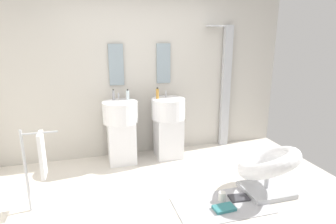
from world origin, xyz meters
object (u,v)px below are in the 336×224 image
at_px(pedestal_sink_left, 121,129).
at_px(magazine_charcoal, 239,198).
at_px(lounge_chair, 268,166).
at_px(coffee_mug, 222,196).
at_px(towel_rack, 39,157).
at_px(magazine_teal, 224,208).
at_px(soap_bottle_grey, 113,95).
at_px(soap_bottle_amber, 157,93).
at_px(pedestal_sink_right, 168,125).
at_px(shower_column, 225,85).
at_px(soap_bottle_clear, 128,95).

xyz_separation_m(pedestal_sink_left, magazine_charcoal, (1.20, -1.45, -0.51)).
height_order(lounge_chair, coffee_mug, lounge_chair).
relative_size(towel_rack, magazine_charcoal, 4.13).
height_order(towel_rack, magazine_charcoal, towel_rack).
relative_size(towel_rack, magazine_teal, 3.97).
bearing_deg(coffee_mug, soap_bottle_grey, 124.38).
height_order(pedestal_sink_left, magazine_charcoal, pedestal_sink_left).
height_order(lounge_chair, towel_rack, towel_rack).
bearing_deg(towel_rack, magazine_charcoal, -11.25).
height_order(towel_rack, magazine_teal, towel_rack).
xyz_separation_m(magazine_charcoal, soap_bottle_amber, (-0.62, 1.50, 1.01)).
height_order(lounge_chair, soap_bottle_grey, soap_bottle_grey).
bearing_deg(soap_bottle_grey, coffee_mug, -55.62).
height_order(pedestal_sink_left, magazine_teal, pedestal_sink_left).
xyz_separation_m(pedestal_sink_left, pedestal_sink_right, (0.74, 0.00, 0.00)).
height_order(pedestal_sink_right, magazine_teal, pedestal_sink_right).
distance_m(pedestal_sink_right, magazine_teal, 1.69).
relative_size(pedestal_sink_right, coffee_mug, 9.76).
relative_size(magazine_charcoal, soap_bottle_grey, 1.36).
bearing_deg(shower_column, pedestal_sink_left, -172.87).
bearing_deg(shower_column, towel_rack, -156.18).
distance_m(pedestal_sink_right, magazine_charcoal, 1.60).
bearing_deg(soap_bottle_clear, lounge_chair, -45.54).
distance_m(pedestal_sink_right, shower_column, 1.22).
height_order(magazine_teal, soap_bottle_amber, soap_bottle_amber).
height_order(pedestal_sink_left, towel_rack, pedestal_sink_left).
xyz_separation_m(pedestal_sink_left, towel_rack, (-0.99, -1.01, 0.10)).
xyz_separation_m(shower_column, magazine_charcoal, (-0.61, -1.67, -1.06)).
xyz_separation_m(lounge_chair, coffee_mug, (-0.62, -0.04, -0.29)).
height_order(pedestal_sink_right, coffee_mug, pedestal_sink_right).
bearing_deg(soap_bottle_clear, magazine_teal, -65.02).
bearing_deg(lounge_chair, shower_column, 82.95).
distance_m(shower_column, magazine_charcoal, 2.07).
bearing_deg(coffee_mug, soap_bottle_amber, 105.20).
distance_m(shower_column, towel_rack, 3.09).
xyz_separation_m(pedestal_sink_left, coffee_mug, (0.99, -1.43, -0.47)).
distance_m(pedestal_sink_right, soap_bottle_clear, 0.79).
height_order(magazine_charcoal, coffee_mug, coffee_mug).
bearing_deg(soap_bottle_amber, soap_bottle_grey, 174.15).
bearing_deg(magazine_charcoal, lounge_chair, 13.09).
xyz_separation_m(pedestal_sink_right, soap_bottle_clear, (-0.61, 0.11, 0.49)).
distance_m(pedestal_sink_left, towel_rack, 1.42).
xyz_separation_m(shower_column, soap_bottle_clear, (-1.67, -0.11, -0.06)).
relative_size(soap_bottle_clear, soap_bottle_grey, 0.94).
bearing_deg(pedestal_sink_right, soap_bottle_clear, 169.58).
xyz_separation_m(soap_bottle_clear, soap_bottle_amber, (0.45, -0.05, 0.01)).
height_order(shower_column, soap_bottle_amber, shower_column).
bearing_deg(coffee_mug, lounge_chair, 3.51).
distance_m(coffee_mug, soap_bottle_amber, 1.82).
bearing_deg(coffee_mug, shower_column, 63.63).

